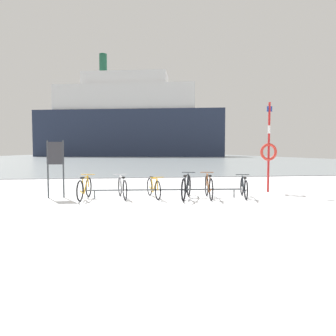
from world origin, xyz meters
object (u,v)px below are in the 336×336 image
object	(u,v)px
bicycle_1	(122,188)
info_sign	(55,159)
ferry_ship	(129,122)
bicycle_3	(186,187)
bicycle_0	(85,188)
rescue_post	(269,149)
bicycle_2	(154,188)
bicycle_5	(244,187)
bicycle_4	(209,187)

from	to	relation	value
bicycle_1	info_sign	xyz separation A→B (m)	(-2.20, 0.38, 0.94)
ferry_ship	bicycle_3	bearing A→B (deg)	-88.88
bicycle_0	ferry_ship	distance (m)	77.54
bicycle_3	rescue_post	xyz separation A→B (m)	(3.39, 1.10, 1.26)
info_sign	ferry_ship	size ratio (longest dim) A/B	0.04
bicycle_2	ferry_ship	bearing A→B (deg)	90.34
bicycle_2	info_sign	size ratio (longest dim) A/B	0.85
bicycle_0	bicycle_3	world-z (taller)	bicycle_3
bicycle_5	info_sign	bearing A→B (deg)	172.65
bicycle_2	info_sign	distance (m)	3.40
bicycle_3	bicycle_5	world-z (taller)	bicycle_3
bicycle_2	rescue_post	distance (m)	4.70
rescue_post	ferry_ship	world-z (taller)	ferry_ship
bicycle_2	bicycle_3	size ratio (longest dim) A/B	0.94
ferry_ship	rescue_post	bearing A→B (deg)	-86.32
bicycle_1	ferry_ship	size ratio (longest dim) A/B	0.03
bicycle_3	ferry_ship	size ratio (longest dim) A/B	0.03
bicycle_3	bicycle_4	distance (m)	0.75
bicycle_1	bicycle_0	bearing A→B (deg)	-178.98
bicycle_0	info_sign	distance (m)	1.42
bicycle_1	bicycle_2	xyz separation A→B (m)	(1.03, -0.05, -0.02)
bicycle_3	info_sign	xyz separation A→B (m)	(-4.29, 0.73, 0.92)
bicycle_2	bicycle_5	distance (m)	3.03
ferry_ship	bicycle_4	bearing A→B (deg)	-88.32
bicycle_1	rescue_post	bearing A→B (deg)	7.80
bicycle_1	bicycle_3	distance (m)	2.12
bicycle_2	rescue_post	world-z (taller)	rescue_post
bicycle_1	bicycle_2	distance (m)	1.04
bicycle_5	rescue_post	bearing A→B (deg)	39.20
bicycle_5	info_sign	world-z (taller)	info_sign
bicycle_5	info_sign	xyz separation A→B (m)	(-6.24, 0.81, 0.95)
rescue_post	bicycle_2	bearing A→B (deg)	-169.81
bicycle_2	bicycle_4	world-z (taller)	bicycle_4
bicycle_4	ferry_ship	size ratio (longest dim) A/B	0.03
bicycle_1	bicycle_2	size ratio (longest dim) A/B	1.03
bicycle_0	rescue_post	size ratio (longest dim) A/B	0.48
bicycle_2	bicycle_0	bearing A→B (deg)	179.32
bicycle_4	bicycle_3	bearing A→B (deg)	176.71
bicycle_0	bicycle_4	bearing A→B (deg)	-5.15
bicycle_3	bicycle_4	world-z (taller)	bicycle_3
bicycle_1	ferry_ship	distance (m)	77.50
bicycle_0	ferry_ship	xyz separation A→B (m)	(1.79, 76.93, 9.48)
bicycle_3	info_sign	world-z (taller)	info_sign
bicycle_0	bicycle_1	xyz separation A→B (m)	(1.21, 0.02, -0.00)
bicycle_2	info_sign	xyz separation A→B (m)	(-3.23, 0.43, 0.96)
bicycle_4	ferry_ship	distance (m)	77.91
bicycle_4	rescue_post	size ratio (longest dim) A/B	0.51
bicycle_0	bicycle_5	distance (m)	5.27
bicycle_4	rescue_post	distance (m)	3.14
bicycle_1	ferry_ship	bearing A→B (deg)	89.57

